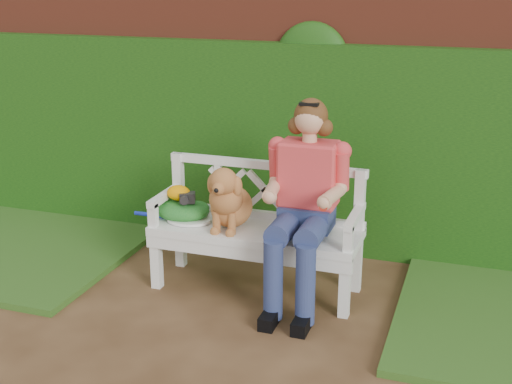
% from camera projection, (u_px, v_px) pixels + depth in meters
% --- Properties ---
extents(ground, '(60.00, 60.00, 0.00)m').
position_uv_depth(ground, '(207.00, 338.00, 4.37)').
color(ground, '#3F2815').
extents(brick_wall, '(10.00, 0.30, 2.20)m').
position_uv_depth(brick_wall, '(292.00, 113.00, 5.74)').
color(brick_wall, brown).
rests_on(brick_wall, ground).
extents(ivy_hedge, '(10.00, 0.18, 1.70)m').
position_uv_depth(ivy_hedge, '(284.00, 148.00, 5.62)').
color(ivy_hedge, '#265B12').
rests_on(ivy_hedge, ground).
extents(garden_bench, '(1.61, 0.68, 0.48)m').
position_uv_depth(garden_bench, '(256.00, 259.00, 4.97)').
color(garden_bench, white).
rests_on(garden_bench, ground).
extents(seated_woman, '(0.79, 0.93, 1.42)m').
position_uv_depth(seated_woman, '(306.00, 204.00, 4.70)').
color(seated_woman, '#D15257').
rests_on(seated_woman, ground).
extents(dog, '(0.35, 0.45, 0.48)m').
position_uv_depth(dog, '(230.00, 196.00, 4.83)').
color(dog, '#B87140').
rests_on(dog, garden_bench).
extents(tennis_racket, '(0.69, 0.42, 0.03)m').
position_uv_depth(tennis_racket, '(185.00, 219.00, 5.03)').
color(tennis_racket, white).
rests_on(tennis_racket, garden_bench).
extents(green_bag, '(0.51, 0.46, 0.14)m').
position_uv_depth(green_bag, '(182.00, 210.00, 5.06)').
color(green_bag, '#188514').
rests_on(green_bag, garden_bench).
extents(camera_item, '(0.13, 0.12, 0.07)m').
position_uv_depth(camera_item, '(187.00, 197.00, 4.98)').
color(camera_item, black).
rests_on(camera_item, green_bag).
extents(baseball_glove, '(0.19, 0.15, 0.11)m').
position_uv_depth(baseball_glove, '(179.00, 193.00, 5.02)').
color(baseball_glove, '#EE9602').
rests_on(baseball_glove, green_bag).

